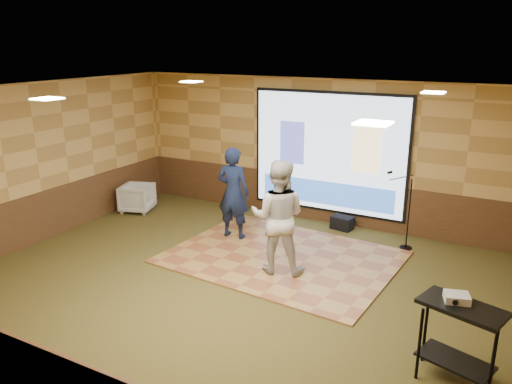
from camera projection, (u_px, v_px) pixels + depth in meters
The scene contains 17 objects.
ground at pixel (247, 289), 7.78m from camera, with size 9.00×9.00×0.00m, color #333B1A.
room_shell at pixel (247, 158), 7.17m from camera, with size 9.04×7.04×3.02m.
wainscot_back at pixel (327, 200), 10.57m from camera, with size 9.00×0.04×0.95m, color #462917.
wainscot_left at pixel (45, 215), 9.66m from camera, with size 0.04×7.00×0.95m, color #462917.
projector_screen at pixel (328, 154), 10.25m from camera, with size 3.32×0.06×2.52m.
downlight_nw at pixel (191, 82), 9.43m from camera, with size 0.32×0.32×0.02m, color #FFEFBF.
downlight_ne at pixel (433, 92), 7.44m from camera, with size 0.32×0.32×0.02m, color #FFEFBF.
downlight_sw at pixel (47, 99), 6.64m from camera, with size 0.32×0.32×0.02m, color #FFEFBF.
downlight_se at pixel (373, 123), 4.66m from camera, with size 0.32×0.32×0.02m, color #FFEFBF.
dance_floor at pixel (282, 257), 8.90m from camera, with size 3.85×2.93×0.03m, color #A6783D.
player_left at pixel (233, 193), 9.54m from camera, with size 0.65×0.43×1.79m, color #131E3E.
player_right at pixel (278, 217), 8.08m from camera, with size 0.92×0.72×1.89m, color beige.
av_table at pixel (459, 329), 5.52m from camera, with size 0.89×0.47×0.94m.
projector at pixel (457, 298), 5.51m from camera, with size 0.27×0.22×0.09m, color silver.
mic_stand at pixel (405, 223), 9.19m from camera, with size 0.57×0.23×1.45m.
banquet_chair at pixel (137, 198), 11.25m from camera, with size 0.67×0.69×0.63m, color gray.
duffel_bag at pixel (342, 223), 10.23m from camera, with size 0.43×0.28×0.26m, color black.
Camera 1 is at (3.42, -6.11, 3.70)m, focal length 35.00 mm.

